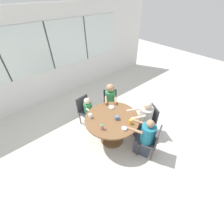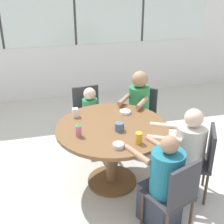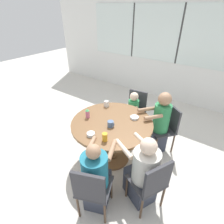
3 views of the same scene
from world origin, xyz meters
name	(u,v)px [view 1 (image 1 of 3)]	position (x,y,z in m)	size (l,w,h in m)	color
ground_plane	(112,139)	(0.00, 0.00, 0.00)	(16.00, 16.00, 0.00)	beige
wall_back_with_windows	(51,56)	(0.00, 2.87, 1.43)	(8.40, 0.08, 2.80)	silver
dining_table	(112,123)	(0.00, 0.00, 0.60)	(1.28, 1.28, 0.77)	brown
chair_for_woman_green_shirt	(150,118)	(0.91, -0.45, 0.51)	(0.54, 0.54, 0.86)	#333338
chair_for_man_blue_shirt	(153,140)	(0.38, -0.94, 0.51)	(0.52, 0.52, 0.86)	#333338
chair_for_man_teal_shirt	(110,101)	(0.63, 0.79, 0.51)	(0.56, 0.56, 0.86)	#333338
chair_for_toddler	(85,108)	(-0.11, 1.00, 0.51)	(0.44, 0.44, 0.86)	#333338
person_woman_green_shirt	(143,120)	(0.75, -0.37, 0.48)	(0.68, 0.56, 1.08)	#333847
person_man_blue_shirt	(145,139)	(0.32, -0.78, 0.47)	(0.51, 0.65, 1.06)	#333847
person_man_teal_shirt	(110,104)	(0.53, 0.66, 0.54)	(0.53, 0.57, 1.16)	#333847
person_toddler	(89,113)	(-0.10, 0.85, 0.43)	(0.26, 0.42, 0.92)	#333847
coffee_mug	(117,118)	(0.05, -0.11, 0.82)	(0.10, 0.09, 0.09)	slate
sippy_cup	(102,126)	(-0.40, -0.12, 0.85)	(0.07, 0.07, 0.16)	#CC668C
juice_glass	(131,122)	(0.18, -0.42, 0.83)	(0.07, 0.07, 0.12)	gold
milk_carton_small	(90,116)	(-0.37, 0.34, 0.83)	(0.07, 0.07, 0.11)	silver
bowl_white_shallow	(111,107)	(0.24, 0.29, 0.79)	(0.13, 0.13, 0.03)	silver
bowl_cereal	(124,129)	(-0.04, -0.44, 0.80)	(0.11, 0.11, 0.04)	silver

